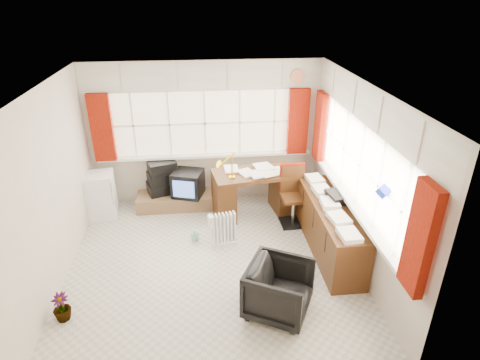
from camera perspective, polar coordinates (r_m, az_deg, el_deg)
The scene contains 20 objects.
ground at distance 5.84m, azimuth -3.94°, elevation -11.88°, with size 4.00×4.00×0.00m, color beige.
room_walls at distance 5.06m, azimuth -4.45°, elevation 1.65°, with size 4.00×4.00×4.00m.
window_back at distance 7.06m, azimuth -4.83°, elevation 4.03°, with size 3.70×0.12×3.60m.
window_right at distance 5.68m, azimuth 15.75°, elevation -2.67°, with size 0.12×3.70×3.60m.
curtains at distance 6.01m, azimuth 4.13°, elevation 5.26°, with size 3.83×3.83×1.15m.
overhead_cabinets at distance 5.84m, azimuth 4.84°, elevation 12.77°, with size 3.98×3.98×0.48m.
desk at distance 6.80m, azimuth 1.97°, elevation -1.54°, with size 1.44×0.86×0.82m.
desk_lamp at distance 6.33m, azimuth -1.16°, elevation 2.86°, with size 0.18×0.17×0.44m.
task_chair at distance 6.61m, azimuth 7.50°, elevation -1.72°, with size 0.43×0.46×1.00m.
office_chair at distance 4.94m, azimuth 5.57°, elevation -15.25°, with size 0.71×0.73×0.67m, color black.
radiator at distance 6.09m, azimuth -2.33°, elevation -7.47°, with size 0.39×0.22×0.55m.
credenza at distance 6.05m, azimuth 12.55°, elevation -6.46°, with size 0.50×2.00×0.85m.
file_tray at distance 5.99m, azimuth 13.81°, elevation -2.33°, with size 0.28×0.37×0.12m, color black.
tv_bench at distance 7.23m, azimuth -8.91°, elevation -2.88°, with size 1.40×0.50×0.25m, color olive.
crt_tv at distance 7.01m, azimuth -7.42°, elevation -0.50°, with size 0.60×0.58×0.45m.
hifi_stack at distance 7.17m, azimuth -10.86°, elevation 0.27°, with size 0.64×0.52×0.58m.
mini_fridge at distance 7.15m, azimuth -19.14°, elevation -2.02°, with size 0.51×0.51×0.78m.
spray_bottle_a at distance 6.80m, azimuth -3.09°, elevation -4.25°, with size 0.12×0.12×0.31m, color white.
spray_bottle_b at distance 6.30m, azimuth -6.45°, elevation -7.72°, with size 0.09×0.09×0.20m, color #87C9BA.
flower_vase at distance 5.35m, azimuth -24.06°, elevation -16.18°, with size 0.21×0.21×0.37m, color black.
Camera 1 is at (-0.08, -4.61, 3.58)m, focal length 30.00 mm.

